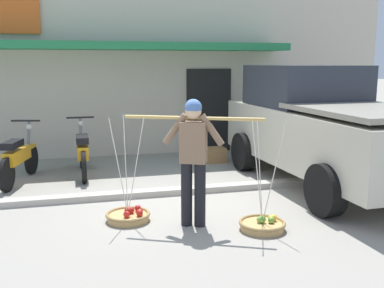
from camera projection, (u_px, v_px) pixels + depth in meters
name	position (u px, v px, depth m)	size (l,w,h in m)	color
ground_plane	(173.00, 208.00, 6.78)	(90.00, 90.00, 0.00)	gray
sidewalk_curb	(164.00, 192.00, 7.44)	(20.00, 0.24, 0.10)	#AEA89C
fruit_vendor	(193.00, 154.00, 5.88)	(1.67, 0.82, 1.70)	black
fruit_basket_left_side	(129.00, 215.00, 6.21)	(0.61, 0.61, 1.45)	tan
fruit_basket_right_side	(263.00, 224.00, 5.88)	(0.61, 0.61, 1.45)	tan
motorcycle_nearest_shop	(19.00, 158.00, 8.14)	(0.63, 1.79, 1.09)	black
motorcycle_second_in_row	(82.00, 152.00, 8.66)	(0.54, 1.82, 1.09)	black
parked_truck	(323.00, 126.00, 8.02)	(2.29, 4.77, 2.10)	beige
storefront_building	(117.00, 64.00, 12.65)	(13.00, 6.00, 4.20)	beige
wooden_crate	(215.00, 155.00, 9.87)	(0.44, 0.36, 0.32)	olive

